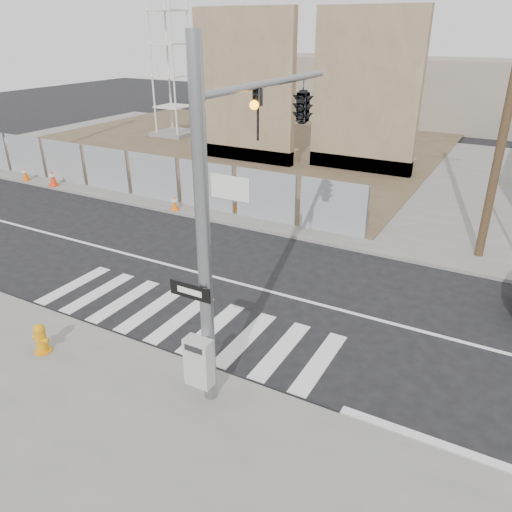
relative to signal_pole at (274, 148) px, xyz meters
The scene contains 12 objects.
ground 5.77m from the signal_pole, 140.66° to the left, with size 100.00×100.00×0.00m, color black.
sidewalk_far 16.91m from the signal_pole, 98.84° to the left, with size 50.00×20.00×0.12m, color slate.
signal_pole is the anchor object (origin of this frame).
chain_link_fence 14.80m from the signal_pole, 150.58° to the left, with size 24.60×0.04×2.00m, color gray.
concrete_wall_left 17.92m from the signal_pole, 122.11° to the left, with size 6.00×1.30×8.00m.
concrete_wall_right 16.46m from the signal_pole, 100.52° to the left, with size 5.50×1.30×8.00m.
utility_pole_right 8.55m from the signal_pole, 62.04° to the left, with size 1.60×0.28×10.00m.
fire_hydrant 6.98m from the signal_pole, 142.27° to the right, with size 0.52×0.52×0.76m.
traffic_cone_a 18.71m from the signal_pole, 159.87° to the left, with size 0.36×0.36×0.69m.
traffic_cone_b 16.90m from the signal_pole, 157.47° to the left, with size 0.44×0.44×0.79m.
traffic_cone_c 10.90m from the signal_pole, 141.18° to the left, with size 0.42×0.42×0.62m.
traffic_cone_d 10.15m from the signal_pole, 127.26° to the left, with size 0.39×0.39×0.65m.
Camera 1 is at (7.30, -11.56, 7.13)m, focal length 35.00 mm.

